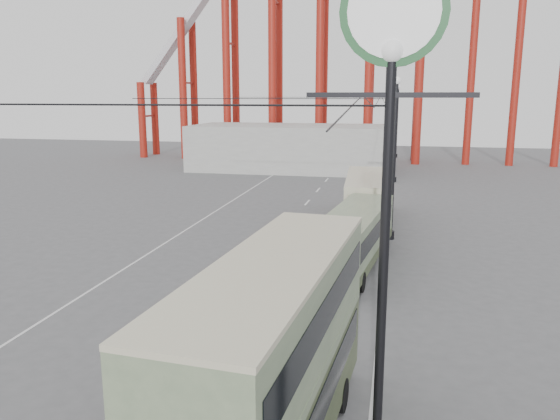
% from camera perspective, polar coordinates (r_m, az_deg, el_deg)
% --- Properties ---
extents(ground, '(160.00, 160.00, 0.00)m').
position_cam_1_polar(ground, '(17.04, -9.76, -17.41)').
color(ground, '#555558').
rests_on(ground, ground).
extents(road_markings, '(12.52, 120.00, 0.01)m').
position_cam_1_polar(road_markings, '(35.07, 0.89, -1.77)').
color(road_markings, silver).
rests_on(road_markings, ground).
extents(lamp_post_near, '(3.20, 0.44, 10.80)m').
position_cam_1_polar(lamp_post_near, '(10.74, 11.37, 9.35)').
color(lamp_post_near, black).
rests_on(lamp_post_near, ground).
extents(lamp_post_mid, '(3.20, 0.44, 9.32)m').
position_cam_1_polar(lamp_post_mid, '(31.93, 11.79, 5.15)').
color(lamp_post_mid, black).
rests_on(lamp_post_mid, ground).
extents(lamp_post_far, '(3.20, 0.44, 9.32)m').
position_cam_1_polar(lamp_post_far, '(53.85, 12.03, 7.79)').
color(lamp_post_far, black).
rests_on(lamp_post_far, ground).
extents(lamp_post_distant, '(3.20, 0.44, 9.32)m').
position_cam_1_polar(lamp_post_distant, '(75.81, 12.13, 8.91)').
color(lamp_post_distant, black).
rests_on(lamp_post_distant, ground).
extents(fairground_shed, '(22.00, 10.00, 5.00)m').
position_cam_1_polar(fairground_shed, '(62.13, 1.16, 6.55)').
color(fairground_shed, '#A1A19C').
rests_on(fairground_shed, ground).
extents(double_decker_bus, '(3.03, 9.30, 4.91)m').
position_cam_1_polar(double_decker_bus, '(12.37, -0.45, -14.73)').
color(double_decker_bus, '#313C20').
rests_on(double_decker_bus, ground).
extents(single_decker_green, '(3.52, 10.15, 2.81)m').
position_cam_1_polar(single_decker_green, '(26.83, 7.77, -2.69)').
color(single_decker_green, '#6A7F5C').
rests_on(single_decker_green, ground).
extents(single_decker_cream, '(3.00, 9.92, 3.05)m').
position_cam_1_polar(single_decker_cream, '(37.00, 8.87, 1.52)').
color(single_decker_cream, beige).
rests_on(single_decker_cream, ground).
extents(pedestrian, '(0.67, 0.51, 1.66)m').
position_cam_1_polar(pedestrian, '(22.51, 3.50, -7.49)').
color(pedestrian, black).
rests_on(pedestrian, ground).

